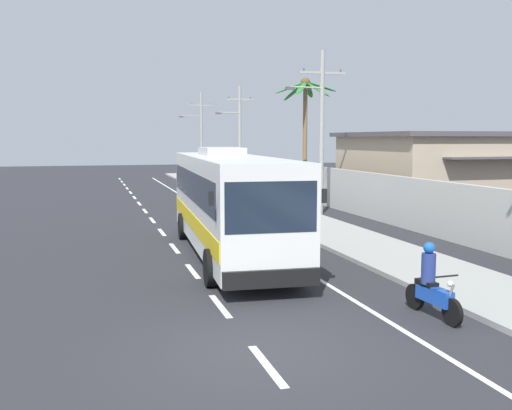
% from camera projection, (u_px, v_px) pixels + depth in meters
% --- Properties ---
extents(ground_plane, '(160.00, 160.00, 0.00)m').
position_uv_depth(ground_plane, '(256.00, 351.00, 11.08)').
color(ground_plane, '#28282D').
extents(sidewalk_kerb, '(3.20, 90.00, 0.14)m').
position_uv_depth(sidewalk_kerb, '(355.00, 241.00, 22.48)').
color(sidewalk_kerb, '#999993').
rests_on(sidewalk_kerb, ground).
extents(lane_markings, '(3.44, 71.32, 0.01)m').
position_uv_depth(lane_markings, '(208.00, 229.00, 25.84)').
color(lane_markings, white).
rests_on(lane_markings, ground).
extents(boundary_wall, '(0.24, 60.00, 2.29)m').
position_uv_depth(boundary_wall, '(393.00, 200.00, 27.21)').
color(boundary_wall, '#B2B2AD').
rests_on(boundary_wall, ground).
extents(coach_bus_foreground, '(3.43, 12.21, 3.66)m').
position_uv_depth(coach_bus_foreground, '(228.00, 200.00, 20.02)').
color(coach_bus_foreground, silver).
rests_on(coach_bus_foreground, ground).
extents(motorcycle_beside_bus, '(0.56, 1.96, 1.67)m').
position_uv_depth(motorcycle_beside_bus, '(431.00, 287.00, 13.16)').
color(motorcycle_beside_bus, black).
rests_on(motorcycle_beside_bus, ground).
extents(pedestrian_near_kerb, '(0.36, 0.36, 1.60)m').
position_uv_depth(pedestrian_near_kerb, '(263.00, 195.00, 31.63)').
color(pedestrian_near_kerb, navy).
rests_on(pedestrian_near_kerb, sidewalk_kerb).
extents(utility_pole_mid, '(3.24, 0.24, 8.48)m').
position_uv_depth(utility_pole_mid, '(320.00, 127.00, 30.49)').
color(utility_pole_mid, '#9E9E99').
rests_on(utility_pole_mid, ground).
extents(utility_pole_far, '(3.04, 0.24, 8.09)m').
position_uv_depth(utility_pole_far, '(239.00, 134.00, 46.74)').
color(utility_pole_far, '#9E9E99').
rests_on(utility_pole_far, ground).
extents(utility_pole_distant, '(3.61, 0.24, 8.89)m').
position_uv_depth(utility_pole_distant, '(201.00, 131.00, 62.95)').
color(utility_pole_distant, '#9E9E99').
rests_on(utility_pole_distant, ground).
extents(palm_nearest, '(3.69, 3.14, 7.39)m').
position_uv_depth(palm_nearest, '(305.00, 111.00, 33.27)').
color(palm_nearest, brown).
rests_on(palm_nearest, ground).
extents(roadside_building, '(11.12, 9.84, 4.32)m').
position_uv_depth(roadside_building, '(454.00, 171.00, 32.96)').
color(roadside_building, tan).
rests_on(roadside_building, ground).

